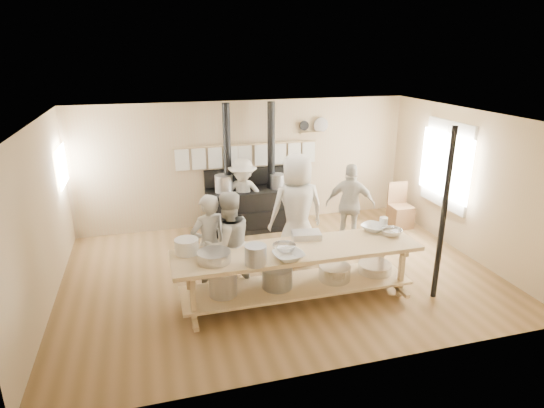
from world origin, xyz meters
The scene contains 24 objects.
ground centered at (0.00, 0.00, 0.00)m, with size 7.00×7.00×0.00m, color brown.
room_shell centered at (0.00, 0.00, 1.62)m, with size 7.00×7.00×7.00m.
window_right centered at (3.47, 0.60, 1.50)m, with size 0.09×1.50×1.65m.
left_opening centered at (-3.45, 2.00, 1.60)m, with size 0.00×0.90×0.90m.
stove centered at (-0.01, 2.12, 0.52)m, with size 1.90×0.75×2.60m.
towel_rail centered at (0.00, 2.40, 1.55)m, with size 3.00×0.04×0.47m.
back_wall_shelf centered at (1.46, 2.43, 2.00)m, with size 0.63×0.14×0.32m.
prep_table centered at (-0.01, -0.90, 0.52)m, with size 3.60×0.90×0.85m.
support_post centered at (2.05, -1.35, 1.30)m, with size 0.08×0.08×2.60m, color black.
cook_far_left centered at (-1.20, -0.31, 0.80)m, with size 0.58×0.38×1.59m, color #B3AC9F.
cook_left centered at (-0.93, -0.41, 0.82)m, with size 0.80×0.62×1.64m, color #B3AC9F.
cook_center centered at (0.40, 0.32, 0.98)m, with size 0.96×0.62×1.96m, color #B3AC9F.
cook_right centered at (1.64, 0.84, 0.79)m, with size 0.92×0.38×1.58m, color #B3AC9F.
cook_by_window centered at (-0.19, 1.95, 0.77)m, with size 0.99×0.57×1.54m, color #B3AC9F.
chair centered at (3.05, 1.36, 0.28)m, with size 0.44×0.44×0.93m.
bowl_white_a centered at (-0.23, -1.21, 0.90)m, with size 0.42×0.42×0.10m, color white.
bowl_steel_a centered at (-0.22, -0.95, 0.90)m, with size 0.33×0.33×0.10m, color silver.
bowl_white_b centered at (1.39, -0.57, 0.90)m, with size 0.38×0.38×0.09m, color white.
bowl_steel_b centered at (1.55, -0.83, 0.90)m, with size 0.33×0.33×0.10m, color silver.
roasting_pan centered at (0.25, -0.57, 0.90)m, with size 0.43×0.29×0.10m, color #B2B2B7.
mixing_bowl_large centered at (-1.22, -1.00, 0.92)m, with size 0.46×0.46×0.14m, color silver.
bucket_galv centered at (-0.70, -1.23, 0.99)m, with size 0.29×0.29×0.27m, color gray.
deep_bowl_enamel centered at (-1.55, -0.63, 0.96)m, with size 0.34×0.34×0.21m, color white.
pitcher centered at (1.55, -0.57, 0.95)m, with size 0.13×0.13×0.20m, color white.
Camera 1 is at (-1.96, -6.57, 3.58)m, focal length 30.00 mm.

